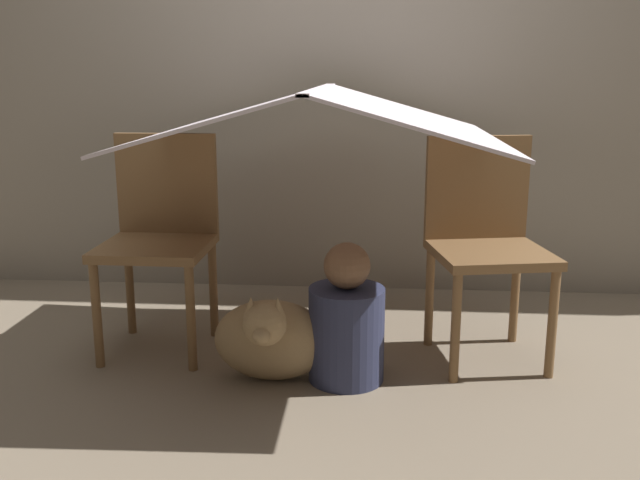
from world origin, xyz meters
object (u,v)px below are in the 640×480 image
object	(u,v)px
dog	(271,338)
person_front	(346,324)
chair_left	(160,231)
chair_right	(485,237)

from	to	relation	value
dog	person_front	bearing A→B (deg)	9.50
chair_left	person_front	xyz separation A→B (m)	(0.78, -0.30, -0.27)
person_front	chair_right	bearing A→B (deg)	29.08
chair_left	dog	world-z (taller)	chair_left
chair_right	dog	distance (m)	0.94
chair_left	chair_right	distance (m)	1.32
chair_left	dog	size ratio (longest dim) A/B	2.03
dog	chair_right	bearing A→B (deg)	22.95
chair_left	dog	bearing A→B (deg)	-33.94
chair_right	person_front	bearing A→B (deg)	-161.69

